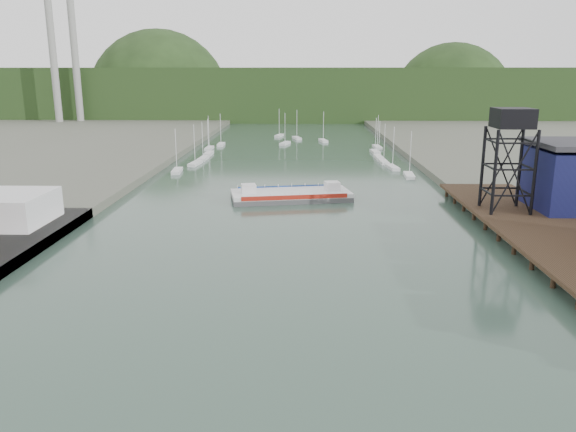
{
  "coord_description": "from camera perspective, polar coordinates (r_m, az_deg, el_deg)",
  "views": [
    {
      "loc": [
        2.95,
        -29.61,
        23.24
      ],
      "look_at": [
        0.92,
        46.02,
        4.0
      ],
      "focal_mm": 35.0,
      "sensor_mm": 36.0,
      "label": 1
    }
  ],
  "objects": [
    {
      "name": "east_pier",
      "position": [
        84.74,
        25.18,
        -1.71
      ],
      "size": [
        14.0,
        70.0,
        2.45
      ],
      "color": "black",
      "rests_on": "ground"
    },
    {
      "name": "lift_tower",
      "position": [
        93.59,
        21.82,
        8.61
      ],
      "size": [
        6.5,
        6.5,
        16.0
      ],
      "color": "black",
      "rests_on": "east_pier"
    },
    {
      "name": "marina_sailboats",
      "position": [
        169.65,
        0.56,
        6.51
      ],
      "size": [
        57.71,
        92.65,
        0.9
      ],
      "color": "silver",
      "rests_on": "ground"
    },
    {
      "name": "smokestacks",
      "position": [
        283.93,
        -21.77,
        14.66
      ],
      "size": [
        11.2,
        8.2,
        60.0
      ],
      "color": "gray",
      "rests_on": "ground"
    },
    {
      "name": "distant_hills",
      "position": [
        331.28,
        0.35,
        12.04
      ],
      "size": [
        500.0,
        120.0,
        80.0
      ],
      "color": "black",
      "rests_on": "ground"
    },
    {
      "name": "chain_ferry",
      "position": [
        106.41,
        0.3,
        2.16
      ],
      "size": [
        23.55,
        12.96,
        3.21
      ],
      "rotation": [
        0.0,
        0.0,
        0.19
      ],
      "color": "#49494B",
      "rests_on": "ground"
    }
  ]
}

